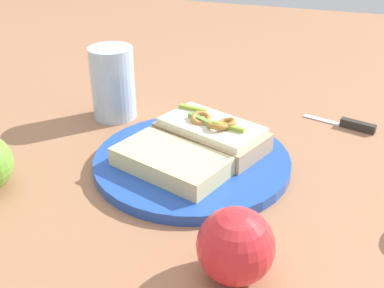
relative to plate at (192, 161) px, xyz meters
name	(u,v)px	position (x,y,z in m)	size (l,w,h in m)	color
ground_plane	(192,166)	(0.00, 0.00, -0.01)	(2.00, 2.00, 0.00)	#9B6847
plate	(192,161)	(0.00, 0.00, 0.00)	(0.27, 0.27, 0.01)	#234DB1
sandwich	(212,134)	(-0.02, -0.04, 0.03)	(0.17, 0.14, 0.05)	tan
bread_slice_side	(171,161)	(0.02, 0.04, 0.02)	(0.15, 0.08, 0.03)	beige
apple_3	(236,246)	(-0.11, 0.19, 0.03)	(0.08, 0.08, 0.08)	red
drinking_glass	(113,83)	(0.17, -0.11, 0.05)	(0.07, 0.07, 0.12)	silver
knife	(349,124)	(-0.20, -0.19, 0.00)	(0.12, 0.04, 0.01)	silver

